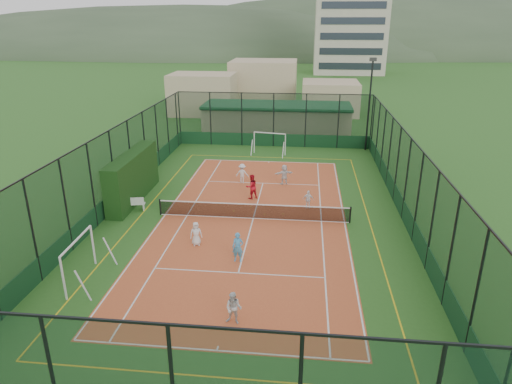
{
  "coord_description": "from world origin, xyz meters",
  "views": [
    {
      "loc": [
        2.86,
        -25.18,
        11.37
      ],
      "look_at": [
        0.02,
        1.41,
        1.2
      ],
      "focal_mm": 32.0,
      "sensor_mm": 36.0,
      "label": 1
    }
  ],
  "objects_px": {
    "child_near_left": "(196,234)",
    "coach": "(252,187)",
    "futsal_goal_far": "(270,144)",
    "child_near_right": "(234,308)",
    "white_bench": "(131,203)",
    "child_far_back": "(284,175)",
    "floodlight_ne": "(369,105)",
    "child_near_mid": "(238,247)",
    "apartment_tower": "(352,1)",
    "child_far_right": "(308,200)",
    "clubhouse": "(277,119)",
    "futsal_goal_near": "(79,261)",
    "child_far_left": "(242,173)"
  },
  "relations": [
    {
      "from": "floodlight_ne",
      "to": "futsal_goal_near",
      "type": "relative_size",
      "value": 2.58
    },
    {
      "from": "futsal_goal_near",
      "to": "child_far_right",
      "type": "bearing_deg",
      "value": -48.72
    },
    {
      "from": "child_near_mid",
      "to": "child_far_left",
      "type": "relative_size",
      "value": 1.05
    },
    {
      "from": "child_far_back",
      "to": "clubhouse",
      "type": "bearing_deg",
      "value": -105.15
    },
    {
      "from": "floodlight_ne",
      "to": "futsal_goal_far",
      "type": "relative_size",
      "value": 2.78
    },
    {
      "from": "clubhouse",
      "to": "child_near_right",
      "type": "bearing_deg",
      "value": -89.34
    },
    {
      "from": "clubhouse",
      "to": "child_near_mid",
      "type": "relative_size",
      "value": 9.91
    },
    {
      "from": "coach",
      "to": "white_bench",
      "type": "bearing_deg",
      "value": -11.62
    },
    {
      "from": "futsal_goal_far",
      "to": "child_near_left",
      "type": "distance_m",
      "value": 18.2
    },
    {
      "from": "clubhouse",
      "to": "child_near_left",
      "type": "bearing_deg",
      "value": -95.88
    },
    {
      "from": "clubhouse",
      "to": "child_near_left",
      "type": "height_order",
      "value": "clubhouse"
    },
    {
      "from": "child_near_left",
      "to": "child_far_back",
      "type": "height_order",
      "value": "child_far_back"
    },
    {
      "from": "white_bench",
      "to": "child_near_mid",
      "type": "bearing_deg",
      "value": -48.73
    },
    {
      "from": "white_bench",
      "to": "apartment_tower",
      "type": "bearing_deg",
      "value": 64.42
    },
    {
      "from": "futsal_goal_near",
      "to": "futsal_goal_far",
      "type": "relative_size",
      "value": 1.08
    },
    {
      "from": "futsal_goal_far",
      "to": "coach",
      "type": "bearing_deg",
      "value": -81.03
    },
    {
      "from": "apartment_tower",
      "to": "child_far_right",
      "type": "xyz_separation_m",
      "value": [
        -8.69,
        -80.03,
        -14.39
      ]
    },
    {
      "from": "floodlight_ne",
      "to": "child_near_right",
      "type": "relative_size",
      "value": 5.98
    },
    {
      "from": "futsal_goal_far",
      "to": "child_near_right",
      "type": "bearing_deg",
      "value": -78.02
    },
    {
      "from": "white_bench",
      "to": "child_near_left",
      "type": "height_order",
      "value": "child_near_left"
    },
    {
      "from": "child_near_left",
      "to": "floodlight_ne",
      "type": "bearing_deg",
      "value": 42.72
    },
    {
      "from": "child_near_mid",
      "to": "child_far_right",
      "type": "bearing_deg",
      "value": 65.88
    },
    {
      "from": "coach",
      "to": "clubhouse",
      "type": "bearing_deg",
      "value": -124.46
    },
    {
      "from": "floodlight_ne",
      "to": "child_near_mid",
      "type": "height_order",
      "value": "floodlight_ne"
    },
    {
      "from": "white_bench",
      "to": "child_far_right",
      "type": "distance_m",
      "value": 11.22
    },
    {
      "from": "child_far_left",
      "to": "child_far_back",
      "type": "height_order",
      "value": "child_far_back"
    },
    {
      "from": "white_bench",
      "to": "child_far_back",
      "type": "distance_m",
      "value": 11.08
    },
    {
      "from": "child_near_left",
      "to": "child_near_mid",
      "type": "height_order",
      "value": "child_near_mid"
    },
    {
      "from": "child_near_left",
      "to": "child_far_left",
      "type": "xyz_separation_m",
      "value": [
        1.12,
        10.07,
        0.08
      ]
    },
    {
      "from": "futsal_goal_near",
      "to": "child_near_right",
      "type": "relative_size",
      "value": 2.32
    },
    {
      "from": "apartment_tower",
      "to": "child_near_right",
      "type": "distance_m",
      "value": 94.03
    },
    {
      "from": "child_near_left",
      "to": "coach",
      "type": "bearing_deg",
      "value": 54.61
    },
    {
      "from": "clubhouse",
      "to": "coach",
      "type": "bearing_deg",
      "value": -91.49
    },
    {
      "from": "child_far_left",
      "to": "futsal_goal_near",
      "type": "bearing_deg",
      "value": 71.36
    },
    {
      "from": "apartment_tower",
      "to": "child_far_back",
      "type": "distance_m",
      "value": 77.66
    },
    {
      "from": "futsal_goal_near",
      "to": "coach",
      "type": "relative_size",
      "value": 1.9
    },
    {
      "from": "child_near_left",
      "to": "child_near_mid",
      "type": "distance_m",
      "value": 2.9
    },
    {
      "from": "futsal_goal_near",
      "to": "child_near_left",
      "type": "bearing_deg",
      "value": -49.62
    },
    {
      "from": "apartment_tower",
      "to": "child_far_right",
      "type": "distance_m",
      "value": 81.78
    },
    {
      "from": "child_far_left",
      "to": "child_far_right",
      "type": "height_order",
      "value": "child_far_left"
    },
    {
      "from": "floodlight_ne",
      "to": "child_near_mid",
      "type": "xyz_separation_m",
      "value": [
        -8.78,
        -21.85,
        -3.35
      ]
    },
    {
      "from": "apartment_tower",
      "to": "futsal_goal_far",
      "type": "distance_m",
      "value": 70.22
    },
    {
      "from": "futsal_goal_near",
      "to": "child_near_mid",
      "type": "distance_m",
      "value": 7.42
    },
    {
      "from": "clubhouse",
      "to": "child_near_left",
      "type": "xyz_separation_m",
      "value": [
        -2.65,
        -25.74,
        -0.91
      ]
    },
    {
      "from": "white_bench",
      "to": "futsal_goal_far",
      "type": "xyz_separation_m",
      "value": [
        7.66,
        13.83,
        0.48
      ]
    },
    {
      "from": "clubhouse",
      "to": "coach",
      "type": "relative_size",
      "value": 9.0
    },
    {
      "from": "clubhouse",
      "to": "apartment_tower",
      "type": "bearing_deg",
      "value": 78.69
    },
    {
      "from": "child_near_mid",
      "to": "child_near_right",
      "type": "bearing_deg",
      "value": -82.01
    },
    {
      "from": "white_bench",
      "to": "child_near_right",
      "type": "xyz_separation_m",
      "value": [
        8.17,
        -10.66,
        0.22
      ]
    },
    {
      "from": "clubhouse",
      "to": "child_near_right",
      "type": "distance_m",
      "value": 32.22
    }
  ]
}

